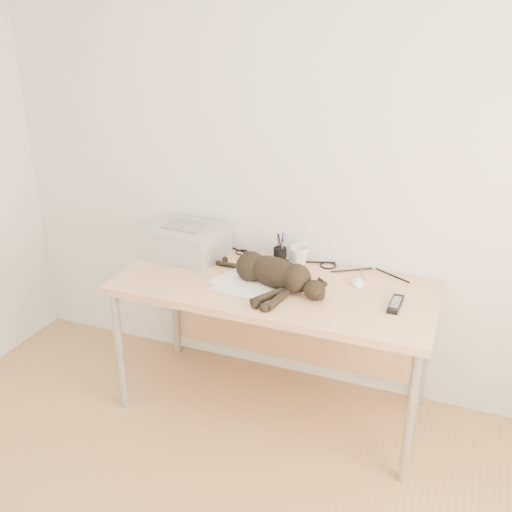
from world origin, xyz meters
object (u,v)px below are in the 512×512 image
at_px(desk, 279,300).
at_px(printer, 187,241).
at_px(mug, 299,256).
at_px(mouse, 358,280).
at_px(cat, 271,273).
at_px(pen_cup, 280,256).

height_order(desk, printer, printer).
distance_m(desk, printer, 0.62).
xyz_separation_m(desk, mug, (0.05, 0.19, 0.18)).
bearing_deg(mouse, mug, 141.41).
relative_size(desk, cat, 2.39).
bearing_deg(desk, mug, 76.49).
xyz_separation_m(printer, cat, (0.56, -0.19, -0.02)).
xyz_separation_m(pen_cup, mouse, (0.44, -0.08, -0.03)).
bearing_deg(pen_cup, desk, -72.09).
bearing_deg(pen_cup, mouse, -9.89).
distance_m(mug, mouse, 0.37).
distance_m(desk, pen_cup, 0.24).
distance_m(printer, cat, 0.60).
distance_m(cat, pen_cup, 0.26).
relative_size(printer, cat, 0.62).
bearing_deg(printer, mug, 10.12).
xyz_separation_m(cat, pen_cup, (-0.04, 0.26, -0.02)).
height_order(printer, pen_cup, same).
xyz_separation_m(desk, cat, (-0.01, -0.11, 0.20)).
bearing_deg(mug, cat, -99.80).
bearing_deg(desk, mouse, 10.39).
height_order(cat, mouse, cat).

